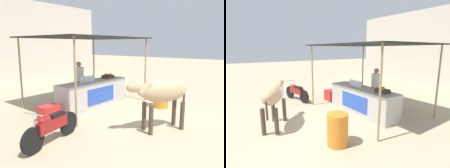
% 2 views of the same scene
% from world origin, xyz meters
% --- Properties ---
extents(ground_plane, '(60.00, 60.00, 0.00)m').
position_xyz_m(ground_plane, '(0.00, 0.00, 0.00)').
color(ground_plane, tan).
extents(stall_counter, '(3.00, 0.82, 0.96)m').
position_xyz_m(stall_counter, '(0.00, 2.20, 0.48)').
color(stall_counter, '#B2ADA8').
rests_on(stall_counter, ground).
extents(stall_awning, '(4.20, 3.20, 2.58)m').
position_xyz_m(stall_awning, '(0.00, 2.50, 2.47)').
color(stall_awning, black).
rests_on(stall_awning, ground).
extents(water_bottle_row, '(0.70, 0.07, 0.25)m').
position_xyz_m(water_bottle_row, '(-0.35, 2.15, 1.07)').
color(water_bottle_row, silver).
rests_on(water_bottle_row, stall_counter).
extents(fruit_crate, '(0.44, 0.32, 0.18)m').
position_xyz_m(fruit_crate, '(0.93, 2.25, 1.03)').
color(fruit_crate, '#3F3326').
rests_on(fruit_crate, stall_counter).
extents(vendor_behind_counter, '(0.34, 0.22, 1.65)m').
position_xyz_m(vendor_behind_counter, '(-0.02, 2.95, 0.85)').
color(vendor_behind_counter, '#383842').
rests_on(vendor_behind_counter, ground).
extents(cooler_box, '(0.60, 0.44, 0.48)m').
position_xyz_m(cooler_box, '(-2.06, 2.10, 0.24)').
color(cooler_box, red).
rests_on(cooler_box, ground).
extents(water_barrel, '(0.54, 0.54, 0.83)m').
position_xyz_m(water_barrel, '(1.42, 0.10, 0.41)').
color(water_barrel, orange).
rests_on(water_barrel, ground).
extents(cow, '(1.75, 1.24, 1.44)m').
position_xyz_m(cow, '(-0.58, -0.89, 1.03)').
color(cow, tan).
rests_on(cow, ground).
extents(motorcycle_parked, '(1.78, 0.60, 0.90)m').
position_xyz_m(motorcycle_parked, '(-2.96, 0.73, 0.43)').
color(motorcycle_parked, black).
rests_on(motorcycle_parked, ground).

